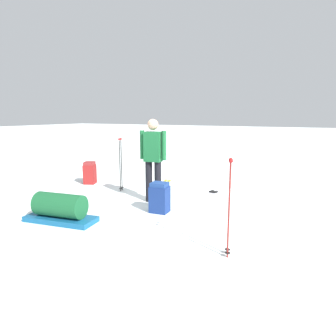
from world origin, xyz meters
The scene contains 9 objects.
ground_plane centered at (0.00, 0.00, 0.00)m, with size 80.00×80.00×0.00m, color white.
skier_standing centered at (-0.20, 0.23, 0.95)m, with size 0.26×0.57×1.70m.
ski_pair_near centered at (1.02, -0.65, 0.01)m, with size 1.93×0.67×0.05m.
ski_pair_far centered at (0.91, 0.66, 0.01)m, with size 1.75×0.66×0.05m.
backpack_large_dark centered at (0.48, 2.55, 0.28)m, with size 0.39×0.38×0.58m.
backpack_bright centered at (-0.73, -0.20, 0.27)m, with size 0.31×0.35×0.56m.
ski_poles_planted_near centered at (-1.85, -1.82, 0.70)m, with size 0.16×0.10×1.26m.
ski_poles_planted_far centered at (0.25, 1.38, 0.70)m, with size 0.18×0.10×1.25m.
gear_sled centered at (-1.93, 1.04, 0.22)m, with size 0.64×1.28×0.49m.
Camera 1 is at (-5.38, -2.79, 1.79)m, focal length 31.96 mm.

